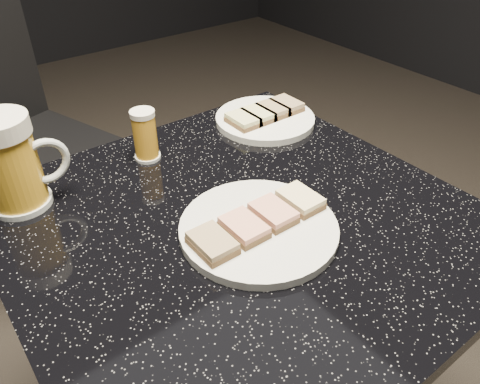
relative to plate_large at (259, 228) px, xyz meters
The scene contains 8 objects.
plate_large is the anchor object (origin of this frame).
plate_small 0.36m from the plate_large, 48.63° to the left, with size 0.21×0.21×0.01m, color white.
table 0.25m from the plate_large, 91.43° to the left, with size 0.70×0.70×0.75m.
beer_mug 0.40m from the plate_large, 132.11° to the left, with size 0.14×0.10×0.16m.
beer_tumbler 0.30m from the plate_large, 95.95° to the left, with size 0.05×0.05×0.10m.
chair 1.10m from the plate_large, 97.44° to the left, with size 0.56×0.56×0.89m.
canapes_on_plate_large 0.02m from the plate_large, ahead, with size 0.22×0.07×0.02m.
canapes_on_plate_small 0.36m from the plate_large, 48.63° to the left, with size 0.17×0.07×0.02m.
Camera 1 is at (-0.35, -0.46, 1.22)m, focal length 35.00 mm.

